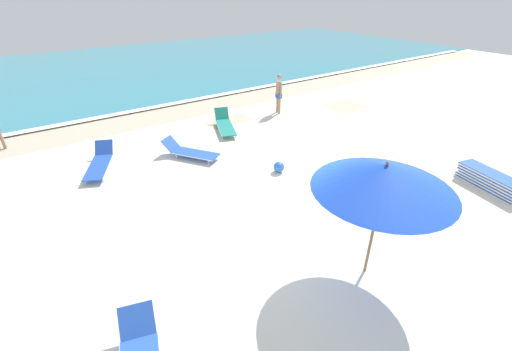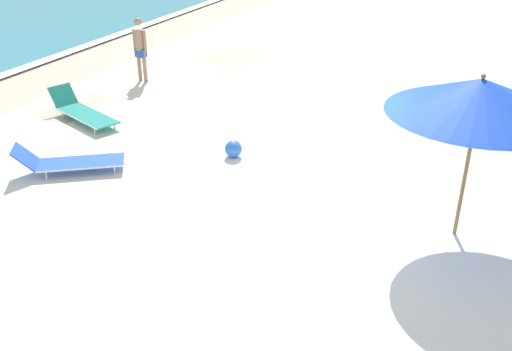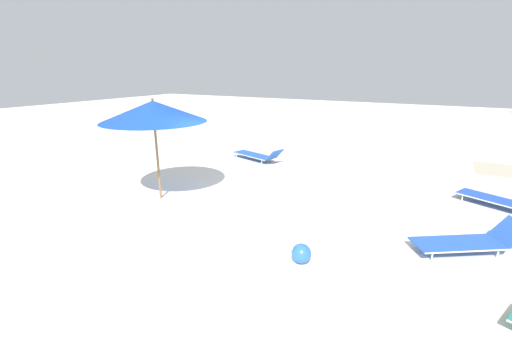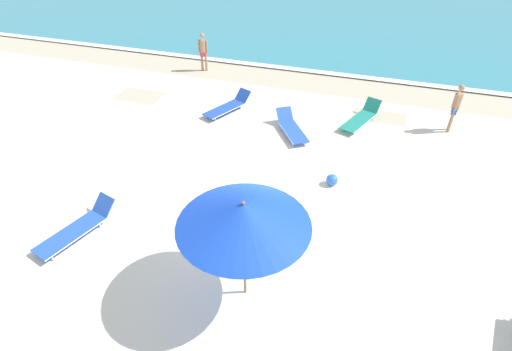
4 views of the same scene
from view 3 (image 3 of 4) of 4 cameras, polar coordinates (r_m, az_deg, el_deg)
The scene contains 6 objects.
ground_plane at distance 8.58m, azimuth -0.76°, elevation -5.65°, with size 60.00×60.00×0.16m.
beach_umbrella at distance 8.92m, azimuth -16.73°, elevation 10.17°, with size 2.61×2.61×2.60m.
sun_lounger_beside_umbrella at distance 7.59m, azimuth 31.96°, elevation -9.21°, with size 1.61×1.99×0.58m.
sun_lounger_near_water_left at distance 12.74m, azimuth 0.29°, elevation 3.45°, with size 1.19×2.24×0.58m.
sun_lounger_near_water_right at distance 10.28m, azimuth 36.43°, elevation -3.47°, with size 1.44×2.20×0.58m.
beach_ball at distance 6.20m, azimuth 7.56°, elevation -12.76°, with size 0.35×0.35×0.35m.
Camera 3 is at (6.86, 3.94, 3.27)m, focal length 24.00 mm.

